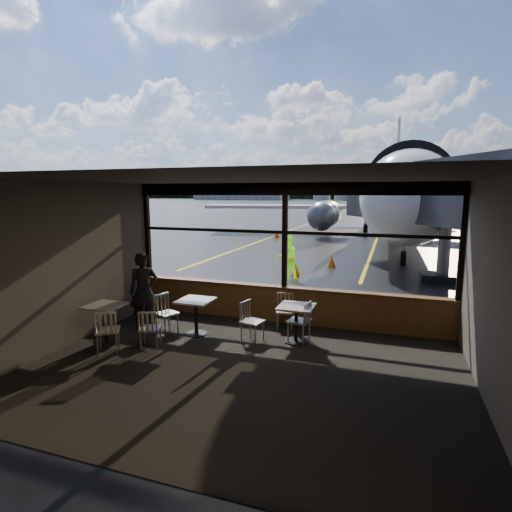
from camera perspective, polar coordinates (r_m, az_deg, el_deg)
The scene contains 34 objects.
ground_plane at distance 129.56m, azimuth 17.94°, elevation 7.11°, with size 520.00×520.00×0.00m, color black.
carpet_floor at distance 7.68m, azimuth -2.02°, elevation -16.01°, with size 8.00×6.00×0.01m, color black.
ceiling at distance 6.96m, azimuth -2.18°, elevation 11.00°, with size 8.00×6.00×0.04m, color #38332D.
wall_left at distance 9.31m, azimuth -25.75°, elevation -1.21°, with size 0.04×6.00×3.50m, color #524941.
wall_right at distance 6.83m, azimuth 31.18°, elevation -5.05°, with size 0.04×6.00×3.50m, color #524941.
wall_back at distance 4.55m, azimuth -15.98°, elevation -10.66°, with size 8.00×0.04×3.50m, color #524941.
window_sill at distance 10.21m, azimuth 4.03°, elevation -6.98°, with size 8.00×0.28×0.90m, color #58361A.
window_header at distance 9.82m, azimuth 4.22°, elevation 9.52°, with size 8.00×0.18×0.30m, color black.
mullion_left at distance 11.53m, azimuth -15.24°, elevation 3.42°, with size 0.12×0.12×2.60m, color black.
mullion_centre at distance 9.88m, azimuth 4.14°, elevation 2.83°, with size 0.12×0.12×2.60m, color black.
mullion_right at distance 9.66m, azimuth 27.43°, elevation 1.71°, with size 0.12×0.12×2.60m, color black.
window_transom at distance 9.87m, azimuth 4.15°, elevation 3.41°, with size 8.00×0.10×0.08m, color black.
airliner at distance 31.66m, azimuth 20.03°, elevation 12.73°, with size 30.63×36.75×11.23m, color white, non-canonical shape.
jet_bridge at distance 15.06m, azimuth 23.15°, elevation 4.84°, with size 8.82×10.79×4.71m, color #2E2E31, non-canonical shape.
cafe_table_near at distance 8.90m, azimuth 5.75°, elevation -9.66°, with size 0.76×0.76×0.83m, color #99948D, non-canonical shape.
cafe_table_mid at distance 9.43m, azimuth -8.55°, elevation -8.62°, with size 0.76×0.76×0.83m, color #A9A39B, non-canonical shape.
cafe_table_left at distance 9.56m, azimuth -20.70°, elevation -8.92°, with size 0.75×0.75×0.82m, color #9F9B92, non-canonical shape.
chair_near_e at distance 8.93m, azimuth 6.16°, elevation -9.28°, with size 0.50×0.50×0.93m, color beige, non-canonical shape.
chair_near_w at distance 8.86m, azimuth -0.49°, elevation -9.41°, with size 0.50×0.50×0.91m, color #B9B3A7, non-canonical shape.
chair_near_n at distance 9.74m, azimuth 4.14°, elevation -7.90°, with size 0.47×0.47×0.86m, color beige, non-canonical shape.
chair_mid_s at distance 8.80m, azimuth -14.87°, elevation -10.01°, with size 0.47×0.47×0.87m, color #ABA69A, non-canonical shape.
chair_mid_w at distance 9.64m, azimuth -12.65°, elevation -8.07°, with size 0.50×0.50×0.92m, color #AEAA9D, non-canonical shape.
chair_left_s at distance 8.83m, azimuth -20.41°, elevation -9.97°, with size 0.51×0.51×0.94m, color #ACA79B, non-canonical shape.
passenger at distance 9.97m, azimuth -15.73°, elevation -4.84°, with size 0.68×0.44×1.86m, color black.
ground_crew at distance 15.16m, azimuth 4.48°, elevation -0.22°, with size 0.81×0.63×1.67m, color #BFF219.
cone_nose at distance 18.00m, azimuth 10.75°, elevation -0.75°, with size 0.38×0.38×0.52m, color #FF5A08.
cone_wing at distance 29.48m, azimuth 2.99°, elevation 3.16°, with size 0.39×0.39×0.54m, color #DA4806.
hangar_left at distance 202.90m, azimuth -2.06°, elevation 9.61°, with size 45.00×18.00×11.00m, color silver, non-canonical shape.
hangar_mid at distance 194.52m, azimuth 18.40°, elevation 9.04°, with size 38.00×15.00×10.00m, color silver, non-canonical shape.
fuel_tank_a at distance 194.23m, azimuth 9.38°, elevation 8.79°, with size 8.00×8.00×6.00m, color silver.
fuel_tank_b at distance 192.81m, azimuth 12.35°, elevation 8.70°, with size 8.00×8.00×6.00m, color silver.
fuel_tank_c at distance 191.90m, azimuth 15.35°, elevation 8.59°, with size 8.00×8.00×6.00m, color silver.
treeline at distance 219.53m, azimuth 18.50°, elevation 9.24°, with size 360.00×3.00×12.00m, color black.
cone_extra at distance 15.82m, azimuth 5.66°, elevation -1.97°, with size 0.38×0.38×0.52m, color #F13907.
Camera 1 is at (2.50, -9.50, 3.25)m, focal length 28.00 mm.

